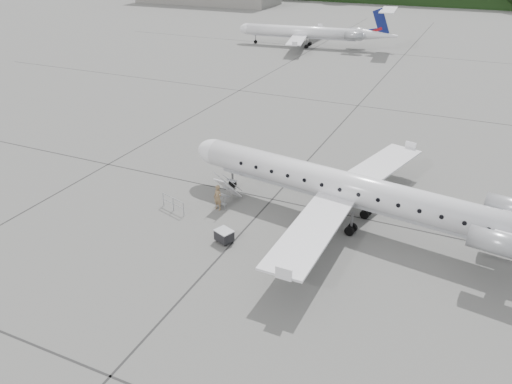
% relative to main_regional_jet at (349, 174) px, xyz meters
% --- Properties ---
extents(ground, '(320.00, 320.00, 0.00)m').
position_rel_main_regional_jet_xyz_m(ground, '(0.92, -6.98, -3.52)').
color(ground, slate).
rests_on(ground, ground).
extents(main_regional_jet, '(30.08, 23.58, 7.05)m').
position_rel_main_regional_jet_xyz_m(main_regional_jet, '(0.00, 0.00, 0.00)').
color(main_regional_jet, silver).
rests_on(main_regional_jet, ground).
extents(airstair, '(1.15, 2.26, 2.21)m').
position_rel_main_regional_jet_xyz_m(airstair, '(-8.34, -0.91, -2.42)').
color(airstair, silver).
rests_on(airstair, ground).
extents(passenger, '(0.76, 0.60, 1.85)m').
position_rel_main_regional_jet_xyz_m(passenger, '(-8.52, -2.12, -2.60)').
color(passenger, olive).
rests_on(passenger, ground).
extents(safety_railing, '(2.12, 0.74, 1.00)m').
position_rel_main_regional_jet_xyz_m(safety_railing, '(-11.26, -3.59, -3.02)').
color(safety_railing, '#979A9F').
rests_on(safety_railing, ground).
extents(baggage_cart, '(1.26, 1.15, 0.89)m').
position_rel_main_regional_jet_xyz_m(baggage_cart, '(-6.17, -5.66, -3.08)').
color(baggage_cart, black).
rests_on(baggage_cart, ground).
extents(bg_regional_left, '(27.66, 21.22, 6.78)m').
position_rel_main_regional_jet_xyz_m(bg_regional_left, '(-22.94, 55.21, -0.13)').
color(bg_regional_left, silver).
rests_on(bg_regional_left, ground).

